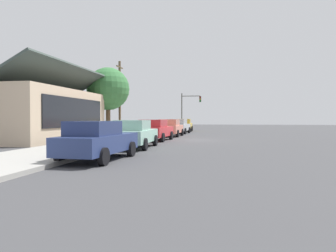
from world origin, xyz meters
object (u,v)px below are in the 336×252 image
car_cherry (155,130)px  car_navy (98,140)px  car_mustard (184,125)px  traffic_light_main (189,105)px  shade_tree (108,89)px  fire_hydrant_red (168,128)px  car_seafoam (134,134)px  car_coral (170,128)px  car_silver (179,126)px  utility_pole_wooden (120,96)px

car_cherry → car_navy: bearing=-176.1°
car_mustard → traffic_light_main: traffic_light_main is taller
car_cherry → shade_tree: bearing=46.1°
shade_tree → fire_hydrant_red: 9.29m
car_cherry → car_seafoam: bearing=-175.6°
car_coral → shade_tree: 7.36m
car_cherry → shade_tree: 9.72m
car_navy → car_cherry: same height
car_cherry → fire_hydrant_red: (13.44, 1.35, -0.32)m
car_navy → car_mustard: 28.79m
car_navy → car_cherry: 11.40m
car_cherry → fire_hydrant_red: bearing=8.9°
car_coral → car_silver: 5.63m
car_navy → traffic_light_main: size_ratio=0.92×
car_navy → utility_pole_wooden: 20.28m
utility_pole_wooden → car_coral: bearing=-110.5°
car_mustard → fire_hydrant_red: (-3.95, 1.48, -0.32)m
traffic_light_main → utility_pole_wooden: 14.77m
car_coral → fire_hydrant_red: 7.79m
car_navy → car_silver: size_ratio=1.08×
car_cherry → car_silver: same height
car_cherry → fire_hydrant_red: car_cherry is taller
traffic_light_main → car_mustard: bearing=177.4°
car_navy → car_seafoam: size_ratio=0.99×
car_seafoam → shade_tree: size_ratio=0.72×
car_seafoam → traffic_light_main: 27.61m
traffic_light_main → utility_pole_wooden: utility_pole_wooden is taller
car_coral → fire_hydrant_red: bearing=12.6°
car_seafoam → car_mustard: bearing=-1.5°
utility_pole_wooden → fire_hydrant_red: 7.67m
car_coral → car_seafoam: bearing=-179.0°
car_seafoam → car_coral: 11.78m
car_cherry → utility_pole_wooden: bearing=37.4°
car_navy → shade_tree: 19.39m
car_coral → utility_pole_wooden: (2.07, 5.53, 3.11)m
car_mustard → car_cherry: bearing=176.9°
shade_tree → traffic_light_main: bearing=-23.3°
car_mustard → utility_pole_wooden: utility_pole_wooden is taller
traffic_light_main → car_coral: bearing=179.5°
traffic_light_main → utility_pole_wooden: bearing=157.5°
car_mustard → shade_tree: (-10.82, 6.24, 3.74)m
car_mustard → fire_hydrant_red: 4.23m
car_cherry → car_silver: 11.44m
car_silver → car_navy: bearing=-176.8°
utility_pole_wooden → fire_hydrant_red: utility_pole_wooden is taller
car_navy → car_cherry: (11.40, 0.15, 0.00)m
car_seafoam → car_coral: same height
car_coral → traffic_light_main: traffic_light_main is taller
car_coral → traffic_light_main: bearing=0.8°
car_seafoam → car_silver: size_ratio=1.09×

